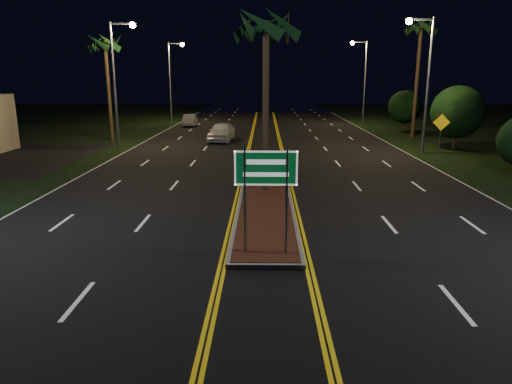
{
  "coord_description": "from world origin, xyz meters",
  "views": [
    {
      "loc": [
        -0.04,
        -9.86,
        5.21
      ],
      "look_at": [
        -0.29,
        3.2,
        1.9
      ],
      "focal_mm": 32.0,
      "sensor_mm": 36.0,
      "label": 1
    }
  ],
  "objects_px": {
    "shrub_mid": "(457,112)",
    "car_far": "(190,119)",
    "streetlight_left_far": "(173,73)",
    "palm_right_far": "(421,27)",
    "warning_sign": "(441,128)",
    "streetlight_right_mid": "(424,70)",
    "palm_median": "(266,26)",
    "palm_left_far": "(105,44)",
    "car_near": "(221,130)",
    "streetlight_left_mid": "(119,70)",
    "median_island": "(265,213)",
    "streetlight_right_far": "(362,73)",
    "highway_sign": "(266,178)",
    "shrub_far": "(405,107)"
  },
  "relations": [
    {
      "from": "shrub_mid",
      "to": "car_far",
      "type": "distance_m",
      "value": 27.51
    },
    {
      "from": "streetlight_left_far",
      "to": "palm_right_far",
      "type": "relative_size",
      "value": 0.87
    },
    {
      "from": "warning_sign",
      "to": "palm_right_far",
      "type": "bearing_deg",
      "value": 91.73
    },
    {
      "from": "streetlight_left_far",
      "to": "streetlight_right_mid",
      "type": "xyz_separation_m",
      "value": [
        21.23,
        -22.0,
        0.0
      ]
    },
    {
      "from": "palm_right_far",
      "to": "car_far",
      "type": "height_order",
      "value": "palm_right_far"
    },
    {
      "from": "palm_median",
      "to": "warning_sign",
      "type": "distance_m",
      "value": 17.68
    },
    {
      "from": "palm_left_far",
      "to": "shrub_mid",
      "type": "relative_size",
      "value": 1.9
    },
    {
      "from": "streetlight_right_mid",
      "to": "palm_right_far",
      "type": "distance_m",
      "value": 9.0
    },
    {
      "from": "streetlight_right_mid",
      "to": "warning_sign",
      "type": "bearing_deg",
      "value": 2.56
    },
    {
      "from": "car_near",
      "to": "palm_left_far",
      "type": "bearing_deg",
      "value": -174.47
    },
    {
      "from": "streetlight_left_mid",
      "to": "palm_median",
      "type": "bearing_deg",
      "value": -51.83
    },
    {
      "from": "car_far",
      "to": "streetlight_left_far",
      "type": "bearing_deg",
      "value": 117.85
    },
    {
      "from": "median_island",
      "to": "shrub_mid",
      "type": "bearing_deg",
      "value": 50.53
    },
    {
      "from": "streetlight_left_mid",
      "to": "streetlight_right_far",
      "type": "relative_size",
      "value": 1.0
    },
    {
      "from": "streetlight_right_far",
      "to": "median_island",
      "type": "bearing_deg",
      "value": -106.87
    },
    {
      "from": "streetlight_left_mid",
      "to": "palm_median",
      "type": "relative_size",
      "value": 1.08
    },
    {
      "from": "streetlight_left_mid",
      "to": "streetlight_right_far",
      "type": "xyz_separation_m",
      "value": [
        21.23,
        18.0,
        0.0
      ]
    },
    {
      "from": "palm_median",
      "to": "streetlight_left_mid",
      "type": "bearing_deg",
      "value": 128.17
    },
    {
      "from": "streetlight_left_mid",
      "to": "car_far",
      "type": "bearing_deg",
      "value": 81.58
    },
    {
      "from": "palm_right_far",
      "to": "warning_sign",
      "type": "distance_m",
      "value": 10.83
    },
    {
      "from": "streetlight_right_far",
      "to": "shrub_mid",
      "type": "bearing_deg",
      "value": -79.34
    },
    {
      "from": "warning_sign",
      "to": "highway_sign",
      "type": "bearing_deg",
      "value": -116.15
    },
    {
      "from": "median_island",
      "to": "palm_right_far",
      "type": "bearing_deg",
      "value": 60.9
    },
    {
      "from": "palm_left_far",
      "to": "palm_right_far",
      "type": "xyz_separation_m",
      "value": [
        25.6,
        2.0,
        1.4
      ]
    },
    {
      "from": "median_island",
      "to": "streetlight_right_mid",
      "type": "bearing_deg",
      "value": 54.72
    },
    {
      "from": "palm_median",
      "to": "shrub_far",
      "type": "bearing_deg",
      "value": 61.58
    },
    {
      "from": "streetlight_left_far",
      "to": "warning_sign",
      "type": "distance_m",
      "value": 31.87
    },
    {
      "from": "shrub_far",
      "to": "car_far",
      "type": "bearing_deg",
      "value": 169.5
    },
    {
      "from": "shrub_mid",
      "to": "streetlight_left_mid",
      "type": "bearing_deg",
      "value": 180.0
    },
    {
      "from": "median_island",
      "to": "highway_sign",
      "type": "height_order",
      "value": "highway_sign"
    },
    {
      "from": "palm_median",
      "to": "shrub_mid",
      "type": "relative_size",
      "value": 1.8
    },
    {
      "from": "palm_left_far",
      "to": "streetlight_right_mid",
      "type": "bearing_deg",
      "value": -14.37
    },
    {
      "from": "median_island",
      "to": "palm_right_far",
      "type": "height_order",
      "value": "palm_right_far"
    },
    {
      "from": "shrub_mid",
      "to": "warning_sign",
      "type": "xyz_separation_m",
      "value": [
        -1.81,
        -1.93,
        -0.93
      ]
    },
    {
      "from": "median_island",
      "to": "highway_sign",
      "type": "bearing_deg",
      "value": -90.0
    },
    {
      "from": "shrub_far",
      "to": "warning_sign",
      "type": "xyz_separation_m",
      "value": [
        -1.61,
        -13.93,
        -0.54
      ]
    },
    {
      "from": "streetlight_right_mid",
      "to": "shrub_far",
      "type": "height_order",
      "value": "streetlight_right_mid"
    },
    {
      "from": "highway_sign",
      "to": "streetlight_right_far",
      "type": "bearing_deg",
      "value": 74.85
    },
    {
      "from": "streetlight_right_mid",
      "to": "warning_sign",
      "type": "distance_m",
      "value": 4.17
    },
    {
      "from": "highway_sign",
      "to": "car_far",
      "type": "xyz_separation_m",
      "value": [
        -8.23,
        37.29,
        -1.68
      ]
    },
    {
      "from": "warning_sign",
      "to": "palm_median",
      "type": "bearing_deg",
      "value": -130.33
    },
    {
      "from": "median_island",
      "to": "palm_right_far",
      "type": "distance_m",
      "value": 27.84
    },
    {
      "from": "warning_sign",
      "to": "car_near",
      "type": "bearing_deg",
      "value": 165.61
    },
    {
      "from": "car_near",
      "to": "warning_sign",
      "type": "height_order",
      "value": "warning_sign"
    },
    {
      "from": "streetlight_left_mid",
      "to": "palm_left_far",
      "type": "relative_size",
      "value": 1.02
    },
    {
      "from": "median_island",
      "to": "warning_sign",
      "type": "distance_m",
      "value": 19.46
    },
    {
      "from": "streetlight_left_far",
      "to": "streetlight_right_mid",
      "type": "bearing_deg",
      "value": -46.03
    },
    {
      "from": "car_near",
      "to": "palm_right_far",
      "type": "bearing_deg",
      "value": 12.46
    },
    {
      "from": "car_near",
      "to": "car_far",
      "type": "relative_size",
      "value": 1.24
    },
    {
      "from": "median_island",
      "to": "palm_median",
      "type": "xyz_separation_m",
      "value": [
        0.0,
        3.5,
        7.19
      ]
    }
  ]
}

